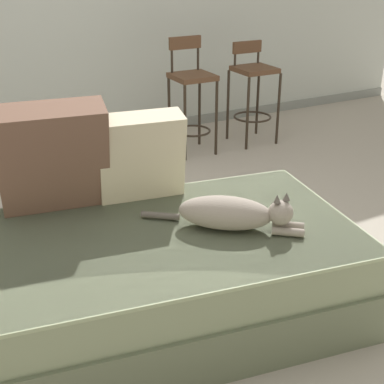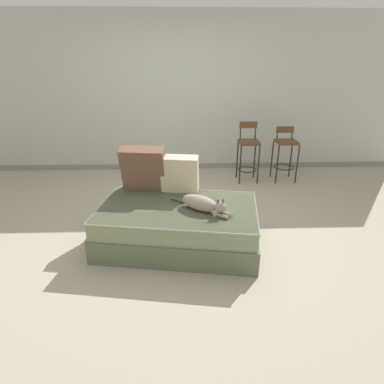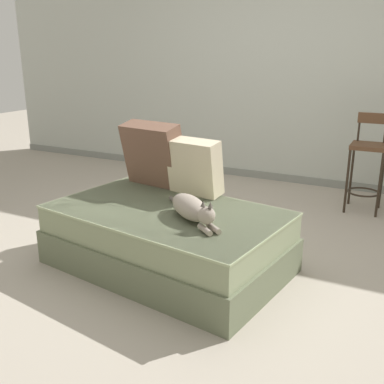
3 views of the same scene
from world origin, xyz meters
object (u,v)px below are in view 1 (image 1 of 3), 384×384
at_px(bar_stool_near_window, 192,91).
at_px(bar_stool_by_doorway, 253,85).
at_px(throw_pillow_corner, 53,157).
at_px(throw_pillow_middle, 140,156).
at_px(couch, 173,273).
at_px(cat, 232,213).

bearing_deg(bar_stool_near_window, bar_stool_by_doorway, -0.14).
relative_size(throw_pillow_corner, throw_pillow_middle, 1.20).
bearing_deg(throw_pillow_corner, bar_stool_by_doorway, 34.86).
relative_size(throw_pillow_corner, bar_stool_by_doorway, 0.62).
relative_size(throw_pillow_corner, bar_stool_near_window, 0.57).
distance_m(couch, throw_pillow_corner, 0.78).
height_order(couch, throw_pillow_middle, throw_pillow_middle).
height_order(couch, throw_pillow_corner, throw_pillow_corner).
xyz_separation_m(throw_pillow_corner, bar_stool_near_window, (1.50, 1.47, -0.19)).
relative_size(couch, bar_stool_by_doorway, 2.07).
distance_m(throw_pillow_corner, throw_pillow_middle, 0.42).
bearing_deg(bar_stool_near_window, couch, -120.01).
height_order(throw_pillow_middle, bar_stool_near_window, bar_stool_near_window).
bearing_deg(cat, bar_stool_by_doorway, 54.07).
bearing_deg(cat, throw_pillow_corner, 138.14).
bearing_deg(couch, throw_pillow_middle, 86.83).
relative_size(couch, throw_pillow_middle, 4.00).
distance_m(couch, throw_pillow_middle, 0.60).
bearing_deg(bar_stool_by_doorway, throw_pillow_middle, -137.95).
relative_size(couch, cat, 2.96).
height_order(couch, bar_stool_by_doorway, bar_stool_by_doorway).
xyz_separation_m(throw_pillow_middle, cat, (0.22, -0.50, -0.14)).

